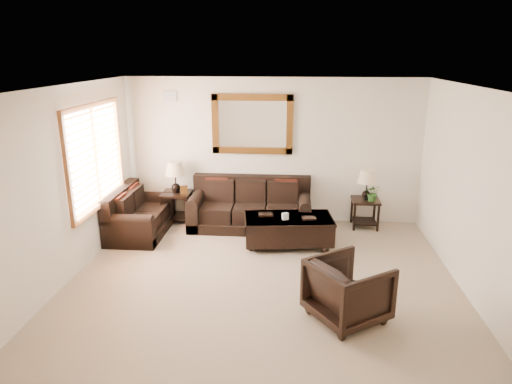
# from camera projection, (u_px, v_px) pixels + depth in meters

# --- Properties ---
(room) EXTENTS (5.51, 5.01, 2.71)m
(room) POSITION_uv_depth(u_px,v_px,m) (263.00, 189.00, 6.16)
(room) COLOR tan
(room) RESTS_ON ground
(window) EXTENTS (0.07, 1.96, 1.66)m
(window) POSITION_uv_depth(u_px,v_px,m) (96.00, 156.00, 7.18)
(window) COLOR white
(window) RESTS_ON room
(mirror) EXTENTS (1.50, 0.06, 1.10)m
(mirror) POSITION_uv_depth(u_px,v_px,m) (252.00, 124.00, 8.39)
(mirror) COLOR #4D2C0F
(mirror) RESTS_ON room
(air_vent) EXTENTS (0.25, 0.02, 0.18)m
(air_vent) POSITION_uv_depth(u_px,v_px,m) (170.00, 96.00, 8.38)
(air_vent) COLOR #999999
(air_vent) RESTS_ON room
(sofa) EXTENTS (2.21, 0.95, 0.90)m
(sofa) POSITION_uv_depth(u_px,v_px,m) (250.00, 210.00, 8.45)
(sofa) COLOR black
(sofa) RESTS_ON room
(loveseat) EXTENTS (0.88, 1.48, 0.83)m
(loveseat) POSITION_uv_depth(u_px,v_px,m) (138.00, 217.00, 8.12)
(loveseat) COLOR black
(loveseat) RESTS_ON room
(end_table_left) EXTENTS (0.54, 0.54, 1.18)m
(end_table_left) POSITION_uv_depth(u_px,v_px,m) (176.00, 183.00, 8.56)
(end_table_left) COLOR black
(end_table_left) RESTS_ON room
(end_table_right) EXTENTS (0.50, 0.50, 1.09)m
(end_table_right) POSITION_uv_depth(u_px,v_px,m) (366.00, 190.00, 8.31)
(end_table_right) COLOR black
(end_table_right) RESTS_ON room
(coffee_table) EXTENTS (1.54, 0.95, 0.62)m
(coffee_table) POSITION_uv_depth(u_px,v_px,m) (288.00, 228.00, 7.63)
(coffee_table) COLOR black
(coffee_table) RESTS_ON room
(armchair) EXTENTS (1.09, 1.10, 0.84)m
(armchair) POSITION_uv_depth(u_px,v_px,m) (348.00, 288.00, 5.46)
(armchair) COLOR black
(armchair) RESTS_ON floor
(potted_plant) EXTENTS (0.35, 0.37, 0.24)m
(potted_plant) POSITION_uv_depth(u_px,v_px,m) (373.00, 195.00, 8.23)
(potted_plant) COLOR #29531C
(potted_plant) RESTS_ON end_table_right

